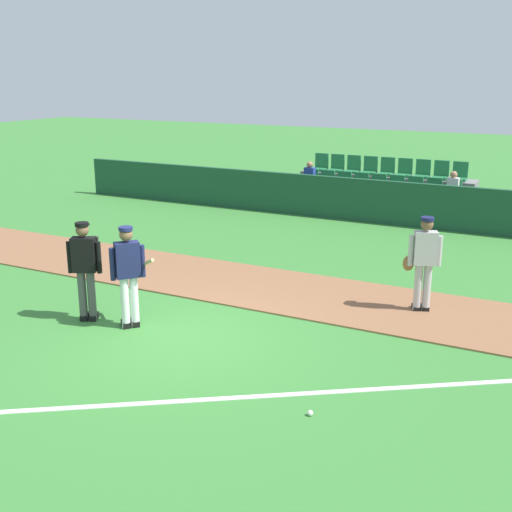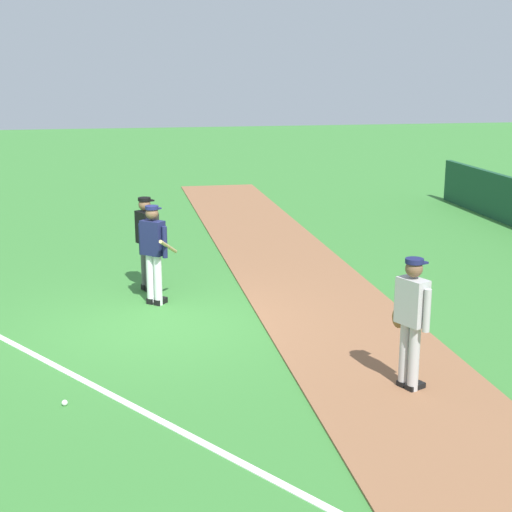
# 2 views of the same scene
# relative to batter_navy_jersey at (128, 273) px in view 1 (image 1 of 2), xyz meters

# --- Properties ---
(ground_plane) EXTENTS (80.00, 80.00, 0.00)m
(ground_plane) POSITION_rel_batter_navy_jersey_xyz_m (1.05, -0.03, -0.97)
(ground_plane) COLOR #387A33
(infield_dirt_path) EXTENTS (28.00, 2.49, 0.03)m
(infield_dirt_path) POSITION_rel_batter_navy_jersey_xyz_m (1.05, 2.88, -0.95)
(infield_dirt_path) COLOR brown
(infield_dirt_path) RESTS_ON ground
(foul_line_chalk) EXTENTS (9.95, 6.88, 0.01)m
(foul_line_chalk) POSITION_rel_batter_navy_jersey_xyz_m (4.05, -0.53, -0.96)
(foul_line_chalk) COLOR white
(foul_line_chalk) RESTS_ON ground
(dugout_fence) EXTENTS (20.00, 0.16, 1.24)m
(dugout_fence) POSITION_rel_batter_navy_jersey_xyz_m (1.05, 9.59, -0.35)
(dugout_fence) COLOR #19472D
(dugout_fence) RESTS_ON ground
(stadium_bleachers) EXTENTS (5.55, 2.10, 1.65)m
(stadium_bleachers) POSITION_rel_batter_navy_jersey_xyz_m (1.05, 11.04, -0.48)
(stadium_bleachers) COLOR slate
(stadium_bleachers) RESTS_ON ground
(batter_navy_jersey) EXTENTS (0.76, 0.67, 1.76)m
(batter_navy_jersey) POSITION_rel_batter_navy_jersey_xyz_m (0.00, 0.00, 0.00)
(batter_navy_jersey) COLOR white
(batter_navy_jersey) RESTS_ON ground
(umpire_home_plate) EXTENTS (0.54, 0.43, 1.76)m
(umpire_home_plate) POSITION_rel_batter_navy_jersey_xyz_m (-0.86, -0.08, 0.03)
(umpire_home_plate) COLOR #4C4C4C
(umpire_home_plate) RESTS_ON ground
(runner_grey_jersey) EXTENTS (0.66, 0.41, 1.76)m
(runner_grey_jersey) POSITION_rel_batter_navy_jersey_xyz_m (4.21, 3.00, -0.01)
(runner_grey_jersey) COLOR #B2B2B2
(runner_grey_jersey) RESTS_ON ground
(baseball) EXTENTS (0.07, 0.07, 0.07)m
(baseball) POSITION_rel_batter_navy_jersey_xyz_m (3.86, -1.34, -0.93)
(baseball) COLOR white
(baseball) RESTS_ON ground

